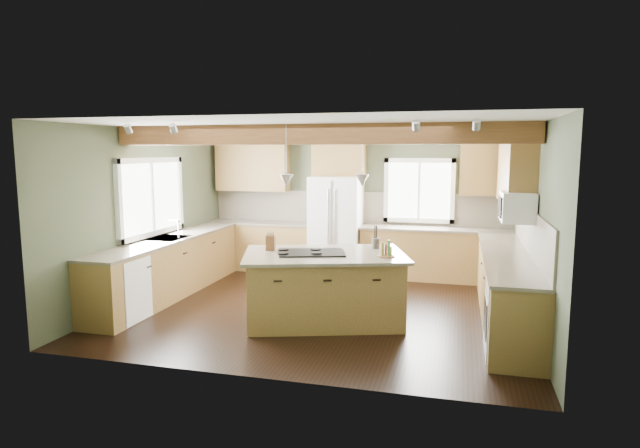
# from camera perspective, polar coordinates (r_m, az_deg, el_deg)

# --- Properties ---
(floor) EXTENTS (5.60, 5.60, 0.00)m
(floor) POSITION_cam_1_polar(r_m,az_deg,el_deg) (7.84, 0.35, -8.93)
(floor) COLOR black
(floor) RESTS_ON ground
(ceiling) EXTENTS (5.60, 5.60, 0.00)m
(ceiling) POSITION_cam_1_polar(r_m,az_deg,el_deg) (7.52, 0.37, 10.40)
(ceiling) COLOR silver
(ceiling) RESTS_ON wall_back
(wall_back) EXTENTS (5.60, 0.00, 5.60)m
(wall_back) POSITION_cam_1_polar(r_m,az_deg,el_deg) (10.00, 3.91, 2.29)
(wall_back) COLOR #414A34
(wall_back) RESTS_ON ground
(wall_left) EXTENTS (0.00, 5.00, 5.00)m
(wall_left) POSITION_cam_1_polar(r_m,az_deg,el_deg) (8.69, -17.83, 1.10)
(wall_left) COLOR #414A34
(wall_left) RESTS_ON ground
(wall_right) EXTENTS (0.00, 5.00, 5.00)m
(wall_right) POSITION_cam_1_polar(r_m,az_deg,el_deg) (7.40, 21.86, -0.21)
(wall_right) COLOR #414A34
(wall_right) RESTS_ON ground
(ceiling_beam) EXTENTS (5.55, 0.26, 0.26)m
(ceiling_beam) POSITION_cam_1_polar(r_m,az_deg,el_deg) (6.97, -0.79, 9.53)
(ceiling_beam) COLOR #562F18
(ceiling_beam) RESTS_ON ceiling
(soffit_trim) EXTENTS (5.55, 0.20, 0.10)m
(soffit_trim) POSITION_cam_1_polar(r_m,az_deg,el_deg) (9.86, 3.87, 9.42)
(soffit_trim) COLOR #562F18
(soffit_trim) RESTS_ON ceiling
(backsplash_back) EXTENTS (5.58, 0.03, 0.58)m
(backsplash_back) POSITION_cam_1_polar(r_m,az_deg,el_deg) (9.99, 3.89, 1.76)
(backsplash_back) COLOR brown
(backsplash_back) RESTS_ON wall_back
(backsplash_right) EXTENTS (0.03, 3.70, 0.58)m
(backsplash_right) POSITION_cam_1_polar(r_m,az_deg,el_deg) (7.46, 21.66, -0.84)
(backsplash_right) COLOR brown
(backsplash_right) RESTS_ON wall_right
(base_cab_back_left) EXTENTS (2.02, 0.60, 0.88)m
(base_cab_back_left) POSITION_cam_1_polar(r_m,az_deg,el_deg) (10.32, -6.27, -2.39)
(base_cab_back_left) COLOR brown
(base_cab_back_left) RESTS_ON floor
(counter_back_left) EXTENTS (2.06, 0.64, 0.04)m
(counter_back_left) POSITION_cam_1_polar(r_m,az_deg,el_deg) (10.25, -6.31, 0.14)
(counter_back_left) COLOR #504A3B
(counter_back_left) RESTS_ON base_cab_back_left
(base_cab_back_right) EXTENTS (2.62, 0.60, 0.88)m
(base_cab_back_right) POSITION_cam_1_polar(r_m,az_deg,el_deg) (9.66, 12.25, -3.23)
(base_cab_back_right) COLOR brown
(base_cab_back_right) RESTS_ON floor
(counter_back_right) EXTENTS (2.66, 0.64, 0.04)m
(counter_back_right) POSITION_cam_1_polar(r_m,az_deg,el_deg) (9.58, 12.33, -0.53)
(counter_back_right) COLOR #504A3B
(counter_back_right) RESTS_ON base_cab_back_right
(base_cab_left) EXTENTS (0.60, 3.70, 0.88)m
(base_cab_left) POSITION_cam_1_polar(r_m,az_deg,el_deg) (8.72, -15.75, -4.54)
(base_cab_left) COLOR brown
(base_cab_left) RESTS_ON floor
(counter_left) EXTENTS (0.64, 3.74, 0.04)m
(counter_left) POSITION_cam_1_polar(r_m,az_deg,el_deg) (8.63, -15.86, -1.55)
(counter_left) COLOR #504A3B
(counter_left) RESTS_ON base_cab_left
(base_cab_right) EXTENTS (0.60, 3.70, 0.88)m
(base_cab_right) POSITION_cam_1_polar(r_m,az_deg,el_deg) (7.58, 19.22, -6.53)
(base_cab_right) COLOR brown
(base_cab_right) RESTS_ON floor
(counter_right) EXTENTS (0.64, 3.74, 0.04)m
(counter_right) POSITION_cam_1_polar(r_m,az_deg,el_deg) (7.48, 19.38, -3.11)
(counter_right) COLOR #504A3B
(counter_right) RESTS_ON base_cab_right
(upper_cab_back_left) EXTENTS (1.40, 0.35, 0.90)m
(upper_cab_back_left) POSITION_cam_1_polar(r_m,az_deg,el_deg) (10.35, -7.19, 6.04)
(upper_cab_back_left) COLOR brown
(upper_cab_back_left) RESTS_ON wall_back
(upper_cab_over_fridge) EXTENTS (0.96, 0.35, 0.70)m
(upper_cab_over_fridge) POSITION_cam_1_polar(r_m,az_deg,el_deg) (9.84, 2.03, 7.17)
(upper_cab_over_fridge) COLOR brown
(upper_cab_over_fridge) RESTS_ON wall_back
(upper_cab_right) EXTENTS (0.35, 2.20, 0.90)m
(upper_cab_right) POSITION_cam_1_polar(r_m,az_deg,el_deg) (8.22, 20.11, 5.18)
(upper_cab_right) COLOR brown
(upper_cab_right) RESTS_ON wall_right
(upper_cab_back_corner) EXTENTS (0.90, 0.35, 0.90)m
(upper_cab_back_corner) POSITION_cam_1_polar(r_m,az_deg,el_deg) (9.62, 17.39, 5.61)
(upper_cab_back_corner) COLOR brown
(upper_cab_back_corner) RESTS_ON wall_back
(window_left) EXTENTS (0.04, 1.60, 1.05)m
(window_left) POSITION_cam_1_polar(r_m,az_deg,el_deg) (8.70, -17.61, 2.77)
(window_left) COLOR white
(window_left) RESTS_ON wall_left
(window_back) EXTENTS (1.10, 0.04, 1.00)m
(window_back) POSITION_cam_1_polar(r_m,az_deg,el_deg) (9.81, 10.52, 3.53)
(window_back) COLOR white
(window_back) RESTS_ON wall_back
(sink) EXTENTS (0.50, 0.65, 0.03)m
(sink) POSITION_cam_1_polar(r_m,az_deg,el_deg) (8.63, -15.86, -1.52)
(sink) COLOR #262628
(sink) RESTS_ON counter_left
(faucet) EXTENTS (0.02, 0.02, 0.28)m
(faucet) POSITION_cam_1_polar(r_m,az_deg,el_deg) (8.52, -14.85, -0.61)
(faucet) COLOR #B2B2B7
(faucet) RESTS_ON sink
(dishwasher) EXTENTS (0.60, 0.60, 0.84)m
(dishwasher) POSITION_cam_1_polar(r_m,az_deg,el_deg) (7.66, -20.62, -6.53)
(dishwasher) COLOR white
(dishwasher) RESTS_ON floor
(oven) EXTENTS (0.60, 0.72, 0.84)m
(oven) POSITION_cam_1_polar(r_m,az_deg,el_deg) (6.33, 20.03, -9.48)
(oven) COLOR white
(oven) RESTS_ON floor
(microwave) EXTENTS (0.40, 0.70, 0.38)m
(microwave) POSITION_cam_1_polar(r_m,az_deg,el_deg) (7.30, 20.29, 1.74)
(microwave) COLOR white
(microwave) RESTS_ON wall_right
(pendant_left) EXTENTS (0.18, 0.18, 0.16)m
(pendant_left) POSITION_cam_1_polar(r_m,az_deg,el_deg) (6.93, -3.59, 4.65)
(pendant_left) COLOR #B2B2B7
(pendant_left) RESTS_ON ceiling
(pendant_right) EXTENTS (0.18, 0.18, 0.16)m
(pendant_right) POSITION_cam_1_polar(r_m,az_deg,el_deg) (6.99, 4.52, 4.67)
(pendant_right) COLOR #B2B2B7
(pendant_right) RESTS_ON ceiling
(refrigerator) EXTENTS (0.90, 0.74, 1.80)m
(refrigerator) POSITION_cam_1_polar(r_m,az_deg,el_deg) (9.74, 1.73, -0.22)
(refrigerator) COLOR white
(refrigerator) RESTS_ON floor
(island) EXTENTS (2.24, 1.75, 0.88)m
(island) POSITION_cam_1_polar(r_m,az_deg,el_deg) (7.17, 0.47, -6.90)
(island) COLOR brown
(island) RESTS_ON floor
(island_top) EXTENTS (2.40, 1.91, 0.04)m
(island_top) POSITION_cam_1_polar(r_m,az_deg,el_deg) (7.06, 0.47, -3.29)
(island_top) COLOR #504A3B
(island_top) RESTS_ON island
(cooktop) EXTENTS (0.99, 0.80, 0.02)m
(cooktop) POSITION_cam_1_polar(r_m,az_deg,el_deg) (7.05, -0.86, -3.07)
(cooktop) COLOR black
(cooktop) RESTS_ON island_top
(knife_block) EXTENTS (0.13, 0.10, 0.20)m
(knife_block) POSITION_cam_1_polar(r_m,az_deg,el_deg) (7.27, -5.29, -2.04)
(knife_block) COLOR brown
(knife_block) RESTS_ON island_top
(utensil_crock) EXTENTS (0.14, 0.14, 0.14)m
(utensil_crock) POSITION_cam_1_polar(r_m,az_deg,el_deg) (7.42, 5.94, -2.07)
(utensil_crock) COLOR #3C3730
(utensil_crock) RESTS_ON island_top
(bottle_tray) EXTENTS (0.27, 0.27, 0.21)m
(bottle_tray) POSITION_cam_1_polar(r_m,az_deg,el_deg) (6.86, 7.04, -2.63)
(bottle_tray) COLOR brown
(bottle_tray) RESTS_ON island_top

